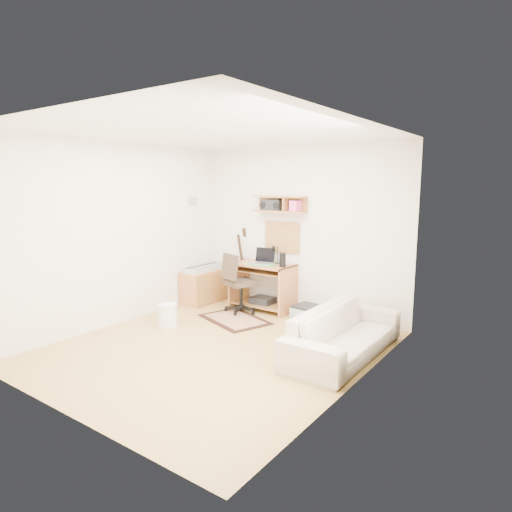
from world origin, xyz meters
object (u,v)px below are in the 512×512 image
Objects in this scene: desk at (263,287)px; cabinet at (205,286)px; printer at (310,313)px; task_chair at (241,283)px; sofa at (344,325)px.

desk reaches higher than cabinet.
printer is (1.95, 0.18, -0.19)m from cabinet.
cabinet is 1.97m from printer.
task_chair is 1.06× the size of cabinet.
desk reaches higher than sofa.
desk is at bearing 9.20° from cabinet.
desk is 0.39m from task_chair.
task_chair reaches higher than desk.
desk is at bearing 79.52° from task_chair.
task_chair is at bearing -157.28° from printer.
printer is 0.26× the size of sofa.
sofa reaches higher than printer.
task_chair is at bearing -120.74° from desk.
sofa is at bearing 1.63° from task_chair.
cabinet is at bearing 74.00° from sofa.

